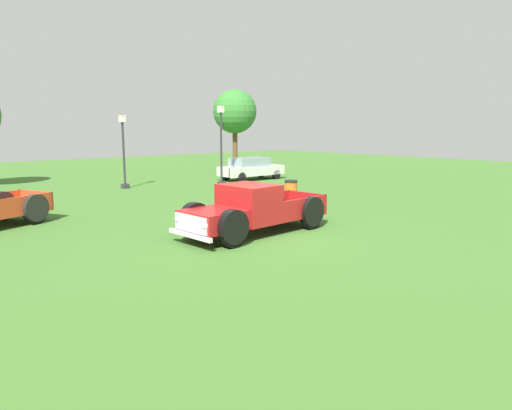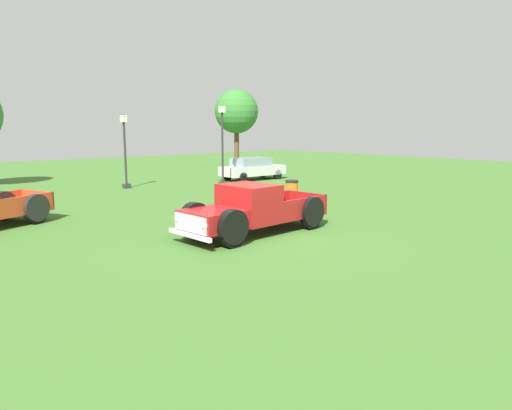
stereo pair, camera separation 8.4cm
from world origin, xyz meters
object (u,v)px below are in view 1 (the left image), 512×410
object	(u,v)px
pickup_truck_foreground	(247,211)
lamp_post_far	(124,150)
sedan_distant_a	(251,168)
oak_tree_east	(235,112)
trash_can	(291,190)
lamp_post_near	(221,144)

from	to	relation	value
pickup_truck_foreground	lamp_post_far	bearing A→B (deg)	80.41
sedan_distant_a	lamp_post_far	bearing A→B (deg)	171.03
pickup_truck_foreground	oak_tree_east	size ratio (longest dim) A/B	0.87
pickup_truck_foreground	sedan_distant_a	xyz separation A→B (m)	(10.26, 11.84, -0.01)
lamp_post_far	trash_can	size ratio (longest dim) A/B	4.25
lamp_post_near	lamp_post_far	bearing A→B (deg)	150.53
lamp_post_near	lamp_post_far	size ratio (longest dim) A/B	1.13
pickup_truck_foreground	sedan_distant_a	world-z (taller)	pickup_truck_foreground
pickup_truck_foreground	lamp_post_far	world-z (taller)	lamp_post_far
lamp_post_near	oak_tree_east	size ratio (longest dim) A/B	0.75
sedan_distant_a	lamp_post_far	size ratio (longest dim) A/B	1.06
lamp_post_far	trash_can	world-z (taller)	lamp_post_far
pickup_truck_foreground	lamp_post_near	distance (m)	12.64
pickup_truck_foreground	lamp_post_near	xyz separation A→B (m)	(6.88, 10.47, 1.64)
lamp_post_near	oak_tree_east	xyz separation A→B (m)	(5.64, 5.81, 2.05)
lamp_post_far	oak_tree_east	distance (m)	11.02
lamp_post_near	lamp_post_far	world-z (taller)	lamp_post_near
trash_can	lamp_post_near	bearing A→B (deg)	81.56
lamp_post_far	trash_can	bearing A→B (deg)	-68.04
pickup_truck_foreground	lamp_post_far	xyz separation A→B (m)	(2.21, 13.11, 1.36)
sedan_distant_a	lamp_post_far	world-z (taller)	lamp_post_far
lamp_post_far	sedan_distant_a	bearing A→B (deg)	-8.97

